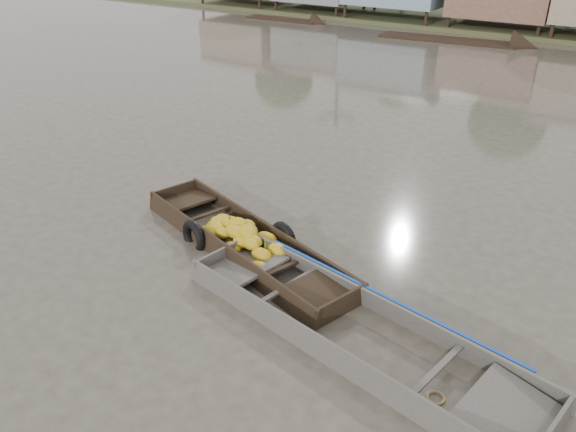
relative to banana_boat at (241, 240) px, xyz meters
The scene contains 3 objects.
ground 1.71m from the banana_boat, 17.67° to the right, with size 120.00×120.00×0.00m, color #473F36.
banana_boat is the anchor object (origin of this frame).
viewer_boat 3.56m from the banana_boat, 20.64° to the right, with size 6.86×2.94×0.54m.
Camera 1 is at (4.80, -7.54, 6.28)m, focal length 35.00 mm.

